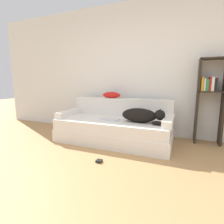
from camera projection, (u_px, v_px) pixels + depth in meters
ground_plane at (68, 203)px, 1.60m from camera, size 20.00×20.00×0.00m
wall_back at (138, 70)px, 3.64m from camera, size 7.32×0.06×2.70m
couch at (114, 130)px, 3.26m from camera, size 2.08×0.96×0.42m
couch_backrest at (121, 107)px, 3.56m from camera, size 2.04×0.15×0.35m
couch_arm_left at (70, 113)px, 3.57m from camera, size 0.15×0.77×0.11m
couch_arm_right at (169, 121)px, 2.84m from camera, size 0.15×0.77×0.11m
dog at (142, 115)px, 2.94m from camera, size 0.72×0.28×0.25m
laptop at (109, 120)px, 3.15m from camera, size 0.36×0.20×0.02m
throw_pillow at (111, 95)px, 3.61m from camera, size 0.38×0.18×0.13m
bookshelf at (210, 95)px, 3.05m from camera, size 0.44×0.26×1.50m
power_adapter at (99, 161)px, 2.42m from camera, size 0.08×0.08×0.03m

